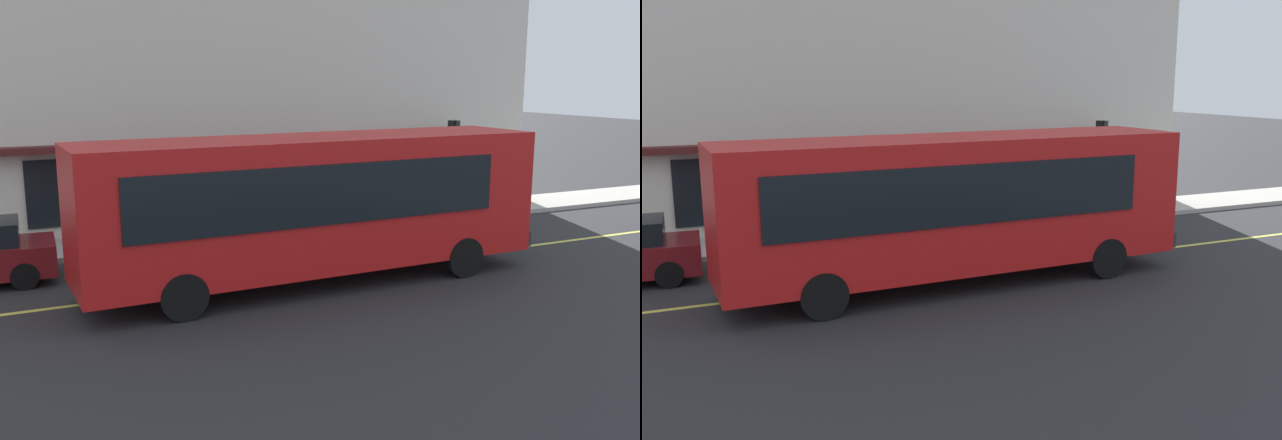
{
  "view_description": "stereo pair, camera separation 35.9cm",
  "coord_description": "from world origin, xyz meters",
  "views": [
    {
      "loc": [
        -4.7,
        -15.49,
        4.92
      ],
      "look_at": [
        2.16,
        -1.0,
        1.6
      ],
      "focal_mm": 39.75,
      "sensor_mm": 36.0,
      "label": 1
    },
    {
      "loc": [
        -4.37,
        -15.64,
        4.92
      ],
      "look_at": [
        2.16,
        -1.0,
        1.6
      ],
      "focal_mm": 39.75,
      "sensor_mm": 36.0,
      "label": 2
    }
  ],
  "objects": [
    {
      "name": "ground",
      "position": [
        0.0,
        0.0,
        0.0
      ],
      "size": [
        120.0,
        120.0,
        0.0
      ],
      "primitive_type": "plane",
      "color": "#28282B"
    },
    {
      "name": "sidewalk",
      "position": [
        0.0,
        4.99,
        0.07
      ],
      "size": [
        80.0,
        2.46,
        0.15
      ],
      "primitive_type": "cube",
      "color": "#B2ADA3",
      "rests_on": "ground"
    },
    {
      "name": "lane_centre_stripe",
      "position": [
        0.0,
        0.0,
        0.0
      ],
      "size": [
        36.0,
        0.16,
        0.01
      ],
      "primitive_type": "cube",
      "color": "#D8D14C",
      "rests_on": "ground"
    },
    {
      "name": "bus",
      "position": [
        2.2,
        -0.71,
        1.99
      ],
      "size": [
        11.19,
        2.81,
        3.5
      ],
      "color": "red",
      "rests_on": "ground"
    },
    {
      "name": "traffic_light",
      "position": [
        9.9,
        4.56,
        2.53
      ],
      "size": [
        0.3,
        0.52,
        3.2
      ],
      "color": "#2D2D33",
      "rests_on": "sidewalk"
    },
    {
      "name": "pedestrian_by_curb",
      "position": [
        6.08,
        5.05,
        1.28
      ],
      "size": [
        0.34,
        0.34,
        1.86
      ],
      "color": "black",
      "rests_on": "sidewalk"
    },
    {
      "name": "pedestrian_at_corner",
      "position": [
        1.1,
        5.1,
        1.09
      ],
      "size": [
        0.34,
        0.34,
        1.58
      ],
      "color": "black",
      "rests_on": "sidewalk"
    }
  ]
}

